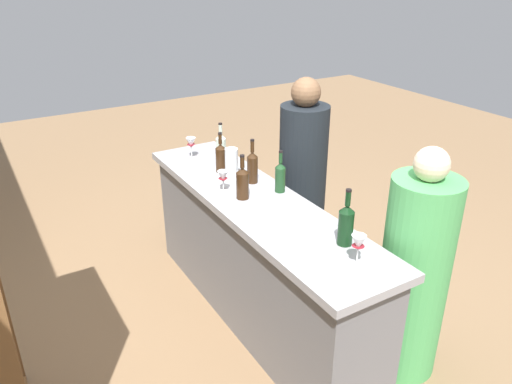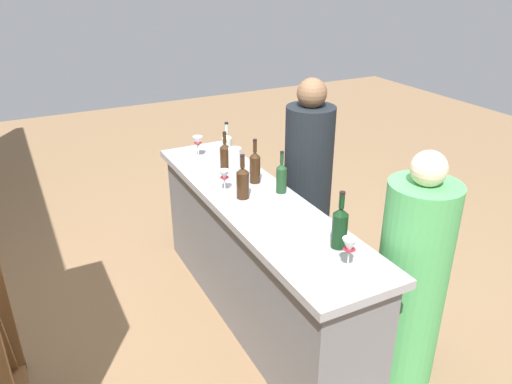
{
  "view_description": "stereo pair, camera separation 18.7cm",
  "coord_description": "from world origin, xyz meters",
  "px_view_note": "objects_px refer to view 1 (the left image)",
  "views": [
    {
      "loc": [
        -2.47,
        1.48,
        2.31
      ],
      "look_at": [
        0.0,
        0.0,
        0.97
      ],
      "focal_mm": 35.13,
      "sensor_mm": 36.0,
      "label": 1
    },
    {
      "loc": [
        -2.57,
        1.32,
        2.31
      ],
      "look_at": [
        0.0,
        0.0,
        0.97
      ],
      "focal_mm": 35.13,
      "sensor_mm": 36.0,
      "label": 2
    }
  ],
  "objects_px": {
    "wine_bottle_center_amber_brown": "(242,182)",
    "person_left_guest": "(414,276)",
    "wine_glass_near_right": "(223,177)",
    "wine_bottle_rightmost_amber_brown": "(221,157)",
    "water_pitcher": "(232,163)",
    "wine_glass_near_center": "(191,144)",
    "wine_bottle_far_right_clear_pale": "(221,147)",
    "wine_bottle_leftmost_dark_green": "(346,224)",
    "wine_bottle_second_right_amber_brown": "(252,166)",
    "person_center_guest": "(302,187)",
    "wine_bottle_second_left_olive_green": "(280,176)",
    "wine_glass_near_left": "(358,244)"
  },
  "relations": [
    {
      "from": "wine_bottle_second_left_olive_green",
      "to": "wine_bottle_center_amber_brown",
      "type": "height_order",
      "value": "wine_bottle_center_amber_brown"
    },
    {
      "from": "wine_bottle_rightmost_amber_brown",
      "to": "person_center_guest",
      "type": "distance_m",
      "value": 0.7
    },
    {
      "from": "wine_bottle_second_left_olive_green",
      "to": "person_left_guest",
      "type": "bearing_deg",
      "value": -159.03
    },
    {
      "from": "wine_bottle_leftmost_dark_green",
      "to": "wine_glass_near_left",
      "type": "bearing_deg",
      "value": 157.62
    },
    {
      "from": "person_left_guest",
      "to": "wine_bottle_center_amber_brown",
      "type": "bearing_deg",
      "value": -66.04
    },
    {
      "from": "person_center_guest",
      "to": "wine_glass_near_right",
      "type": "bearing_deg",
      "value": -6.68
    },
    {
      "from": "wine_bottle_leftmost_dark_green",
      "to": "wine_bottle_far_right_clear_pale",
      "type": "xyz_separation_m",
      "value": [
        1.44,
        0.0,
        -0.01
      ]
    },
    {
      "from": "person_center_guest",
      "to": "wine_bottle_leftmost_dark_green",
      "type": "bearing_deg",
      "value": 47.49
    },
    {
      "from": "wine_bottle_far_right_clear_pale",
      "to": "person_center_guest",
      "type": "relative_size",
      "value": 0.19
    },
    {
      "from": "wine_bottle_far_right_clear_pale",
      "to": "water_pitcher",
      "type": "relative_size",
      "value": 1.41
    },
    {
      "from": "wine_bottle_center_amber_brown",
      "to": "person_left_guest",
      "type": "distance_m",
      "value": 1.17
    },
    {
      "from": "wine_bottle_second_left_olive_green",
      "to": "wine_bottle_second_right_amber_brown",
      "type": "relative_size",
      "value": 0.92
    },
    {
      "from": "wine_glass_near_right",
      "to": "wine_bottle_center_amber_brown",
      "type": "bearing_deg",
      "value": -157.74
    },
    {
      "from": "person_left_guest",
      "to": "person_center_guest",
      "type": "bearing_deg",
      "value": -102.9
    },
    {
      "from": "wine_bottle_center_amber_brown",
      "to": "wine_glass_near_right",
      "type": "bearing_deg",
      "value": 22.26
    },
    {
      "from": "wine_bottle_second_right_amber_brown",
      "to": "person_left_guest",
      "type": "relative_size",
      "value": 0.22
    },
    {
      "from": "wine_bottle_rightmost_amber_brown",
      "to": "wine_glass_near_left",
      "type": "xyz_separation_m",
      "value": [
        -1.43,
        -0.03,
        0.0
      ]
    },
    {
      "from": "wine_bottle_far_right_clear_pale",
      "to": "wine_bottle_second_left_olive_green",
      "type": "bearing_deg",
      "value": -173.89
    },
    {
      "from": "wine_bottle_leftmost_dark_green",
      "to": "wine_bottle_center_amber_brown",
      "type": "relative_size",
      "value": 1.09
    },
    {
      "from": "wine_bottle_far_right_clear_pale",
      "to": "wine_glass_near_center",
      "type": "distance_m",
      "value": 0.24
    },
    {
      "from": "wine_bottle_leftmost_dark_green",
      "to": "wine_bottle_second_left_olive_green",
      "type": "xyz_separation_m",
      "value": [
        0.74,
        -0.07,
        -0.01
      ]
    },
    {
      "from": "wine_bottle_center_amber_brown",
      "to": "wine_bottle_rightmost_amber_brown",
      "type": "xyz_separation_m",
      "value": [
        0.47,
        -0.09,
        -0.0
      ]
    },
    {
      "from": "wine_bottle_far_right_clear_pale",
      "to": "wine_glass_near_left",
      "type": "height_order",
      "value": "wine_bottle_far_right_clear_pale"
    },
    {
      "from": "wine_glass_near_right",
      "to": "person_center_guest",
      "type": "relative_size",
      "value": 0.09
    },
    {
      "from": "wine_glass_near_center",
      "to": "person_center_guest",
      "type": "xyz_separation_m",
      "value": [
        -0.53,
        -0.67,
        -0.31
      ]
    },
    {
      "from": "wine_bottle_rightmost_amber_brown",
      "to": "wine_bottle_second_right_amber_brown",
      "type": "bearing_deg",
      "value": -161.64
    },
    {
      "from": "wine_glass_near_left",
      "to": "wine_glass_near_right",
      "type": "xyz_separation_m",
      "value": [
        1.11,
        0.17,
        -0.01
      ]
    },
    {
      "from": "wine_bottle_leftmost_dark_green",
      "to": "wine_glass_near_center",
      "type": "relative_size",
      "value": 1.96
    },
    {
      "from": "wine_bottle_rightmost_amber_brown",
      "to": "wine_glass_near_right",
      "type": "relative_size",
      "value": 1.98
    },
    {
      "from": "wine_bottle_second_left_olive_green",
      "to": "wine_bottle_far_right_clear_pale",
      "type": "height_order",
      "value": "wine_bottle_far_right_clear_pale"
    },
    {
      "from": "wine_glass_near_center",
      "to": "wine_glass_near_left",
      "type": "bearing_deg",
      "value": -176.86
    },
    {
      "from": "wine_bottle_rightmost_amber_brown",
      "to": "water_pitcher",
      "type": "distance_m",
      "value": 0.13
    },
    {
      "from": "wine_bottle_second_right_amber_brown",
      "to": "wine_bottle_center_amber_brown",
      "type": "bearing_deg",
      "value": 135.37
    },
    {
      "from": "wine_bottle_far_right_clear_pale",
      "to": "wine_glass_near_right",
      "type": "relative_size",
      "value": 2.0
    },
    {
      "from": "person_left_guest",
      "to": "wine_glass_near_left",
      "type": "bearing_deg",
      "value": -5.41
    },
    {
      "from": "wine_glass_near_left",
      "to": "wine_glass_near_center",
      "type": "xyz_separation_m",
      "value": [
        1.79,
        0.1,
        0.0
      ]
    },
    {
      "from": "wine_glass_near_center",
      "to": "person_left_guest",
      "type": "height_order",
      "value": "person_left_guest"
    },
    {
      "from": "wine_bottle_rightmost_amber_brown",
      "to": "wine_glass_near_right",
      "type": "distance_m",
      "value": 0.35
    },
    {
      "from": "wine_bottle_leftmost_dark_green",
      "to": "water_pitcher",
      "type": "xyz_separation_m",
      "value": [
        1.12,
        0.09,
        -0.02
      ]
    },
    {
      "from": "wine_bottle_second_left_olive_green",
      "to": "water_pitcher",
      "type": "xyz_separation_m",
      "value": [
        0.38,
        0.16,
        -0.0
      ]
    },
    {
      "from": "wine_bottle_rightmost_amber_brown",
      "to": "water_pitcher",
      "type": "bearing_deg",
      "value": -172.13
    },
    {
      "from": "wine_glass_near_right",
      "to": "person_left_guest",
      "type": "relative_size",
      "value": 0.1
    },
    {
      "from": "wine_bottle_second_right_amber_brown",
      "to": "water_pitcher",
      "type": "xyz_separation_m",
      "value": [
        0.16,
        0.08,
        -0.01
      ]
    },
    {
      "from": "wine_bottle_leftmost_dark_green",
      "to": "wine_bottle_second_right_amber_brown",
      "type": "distance_m",
      "value": 0.96
    },
    {
      "from": "wine_bottle_leftmost_dark_green",
      "to": "wine_bottle_second_right_amber_brown",
      "type": "bearing_deg",
      "value": 0.48
    },
    {
      "from": "wine_glass_near_right",
      "to": "person_left_guest",
      "type": "height_order",
      "value": "person_left_guest"
    },
    {
      "from": "person_left_guest",
      "to": "person_center_guest",
      "type": "relative_size",
      "value": 0.92
    },
    {
      "from": "wine_bottle_center_amber_brown",
      "to": "wine_bottle_far_right_clear_pale",
      "type": "height_order",
      "value": "wine_bottle_far_right_clear_pale"
    },
    {
      "from": "wine_bottle_center_amber_brown",
      "to": "wine_bottle_rightmost_amber_brown",
      "type": "bearing_deg",
      "value": -10.48
    },
    {
      "from": "wine_bottle_rightmost_amber_brown",
      "to": "person_left_guest",
      "type": "height_order",
      "value": "person_left_guest"
    }
  ]
}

